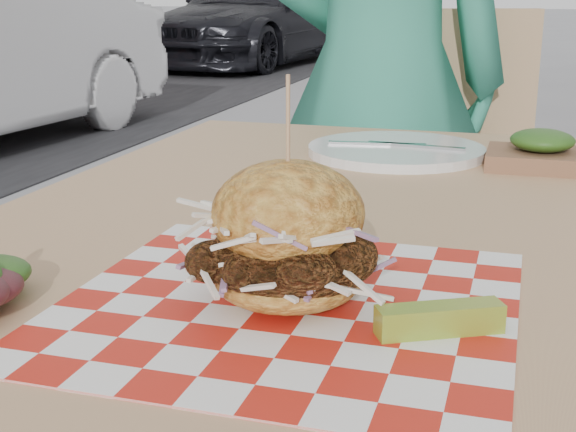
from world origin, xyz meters
name	(u,v)px	position (x,y,z in m)	size (l,w,h in m)	color
diner	(379,80)	(-0.38, 0.79, 0.80)	(0.58, 0.38, 1.60)	teal
car_dark	(259,18)	(-3.60, 9.41, 0.60)	(1.69, 4.16, 1.21)	black
patio_table	(340,286)	(-0.25, -0.16, 0.67)	(0.80, 1.20, 0.75)	tan
patio_chair	(427,182)	(-0.28, 0.87, 0.55)	(0.52, 0.53, 0.95)	tan
paper_liner	(288,304)	(-0.23, -0.42, 0.75)	(0.36, 0.36, 0.00)	red
sandwich	(288,243)	(-0.23, -0.42, 0.80)	(0.16, 0.16, 0.18)	gold
pickle_spear	(440,319)	(-0.11, -0.44, 0.76)	(0.10, 0.02, 0.02)	#98A42F
place_setting	(396,150)	(-0.25, 0.21, 0.76)	(0.27, 0.27, 0.02)	white
kraft_tray	(541,152)	(-0.04, 0.18, 0.77)	(0.15, 0.12, 0.06)	brown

